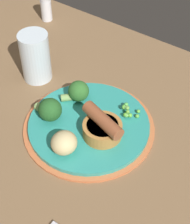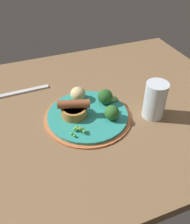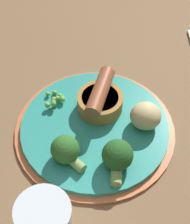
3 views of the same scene
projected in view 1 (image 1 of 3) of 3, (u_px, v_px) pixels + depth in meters
dining_table at (81, 149)px, 74.35cm from camera, size 110.00×80.00×3.00cm
dinner_plate at (89, 126)px, 75.95cm from camera, size 26.73×26.73×1.40cm
sausage_pudding at (102, 127)px, 71.67cm from camera, size 9.84×7.71×5.46cm
pea_pile at (128, 110)px, 76.45cm from camera, size 4.20×3.49×1.87cm
broccoli_floret_near at (78, 91)px, 78.78cm from camera, size 5.47×5.49×4.46cm
broccoli_floret_far at (49, 110)px, 74.81cm from camera, size 6.57×4.78×4.78cm
potato_chunk_0 at (64, 143)px, 68.99cm from camera, size 5.12×5.28×4.36cm
drinking_glass at (35, 57)px, 83.42cm from camera, size 6.67×6.67×11.55cm
salt_shaker at (46, 8)px, 102.23cm from camera, size 3.00×3.00×6.91cm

